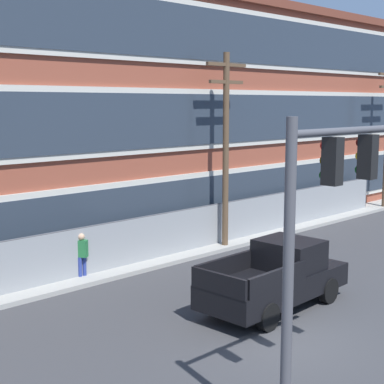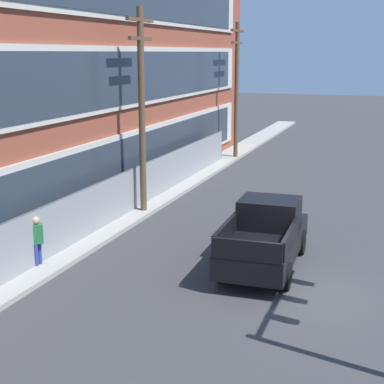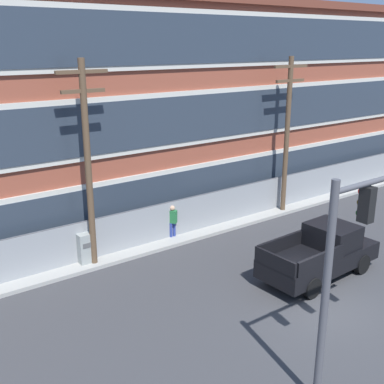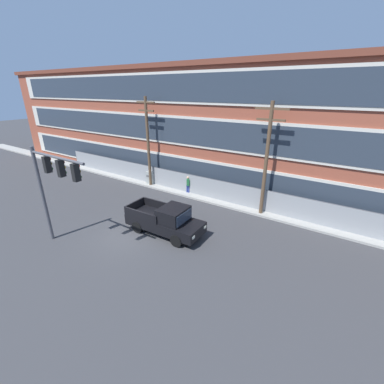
{
  "view_description": "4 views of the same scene",
  "coord_description": "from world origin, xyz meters",
  "px_view_note": "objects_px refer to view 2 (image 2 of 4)",
  "views": [
    {
      "loc": [
        -12.07,
        -9.07,
        6.21
      ],
      "look_at": [
        0.51,
        3.8,
        3.46
      ],
      "focal_mm": 55.0,
      "sensor_mm": 36.0,
      "label": 1
    },
    {
      "loc": [
        -15.34,
        -2.24,
        6.51
      ],
      "look_at": [
        1.5,
        3.75,
        2.26
      ],
      "focal_mm": 55.0,
      "sensor_mm": 36.0,
      "label": 2
    },
    {
      "loc": [
        -12.56,
        -9.48,
        8.89
      ],
      "look_at": [
        -2.16,
        4.62,
        3.42
      ],
      "focal_mm": 45.0,
      "sensor_mm": 36.0,
      "label": 3
    },
    {
      "loc": [
        11.42,
        -10.02,
        8.95
      ],
      "look_at": [
        2.49,
        3.52,
        2.41
      ],
      "focal_mm": 24.0,
      "sensor_mm": 36.0,
      "label": 4
    }
  ],
  "objects_px": {
    "utility_pole_far_east": "(237,85)",
    "pickup_truck_black": "(265,236)",
    "pedestrian_near_cabinet": "(37,239)",
    "utility_pole_midblock": "(142,103)"
  },
  "relations": [
    {
      "from": "pickup_truck_black",
      "to": "pedestrian_near_cabinet",
      "type": "height_order",
      "value": "pickup_truck_black"
    },
    {
      "from": "pickup_truck_black",
      "to": "utility_pole_midblock",
      "type": "height_order",
      "value": "utility_pole_midblock"
    },
    {
      "from": "utility_pole_far_east",
      "to": "pickup_truck_black",
      "type": "bearing_deg",
      "value": -161.76
    },
    {
      "from": "pickup_truck_black",
      "to": "pedestrian_near_cabinet",
      "type": "distance_m",
      "value": 7.01
    },
    {
      "from": "pickup_truck_black",
      "to": "utility_pole_far_east",
      "type": "distance_m",
      "value": 19.24
    },
    {
      "from": "utility_pole_midblock",
      "to": "pickup_truck_black",
      "type": "bearing_deg",
      "value": -125.28
    },
    {
      "from": "utility_pole_midblock",
      "to": "utility_pole_far_east",
      "type": "relative_size",
      "value": 1.0
    },
    {
      "from": "utility_pole_far_east",
      "to": "pedestrian_near_cabinet",
      "type": "distance_m",
      "value": 20.94
    },
    {
      "from": "utility_pole_far_east",
      "to": "utility_pole_midblock",
      "type": "bearing_deg",
      "value": 179.34
    },
    {
      "from": "utility_pole_midblock",
      "to": "pedestrian_near_cabinet",
      "type": "height_order",
      "value": "utility_pole_midblock"
    }
  ]
}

